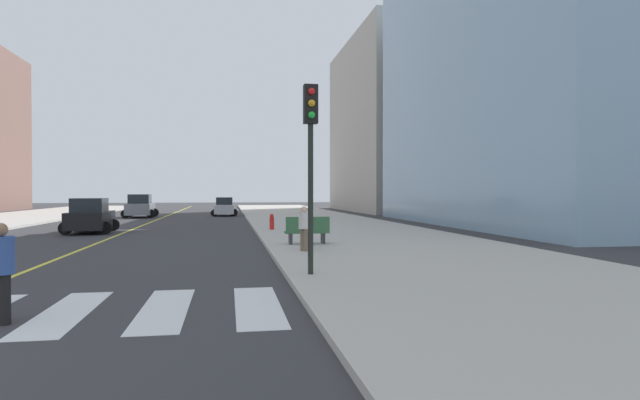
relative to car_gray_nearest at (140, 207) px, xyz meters
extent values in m
cube|color=#B2ADA3|center=(14.21, -23.08, -0.89)|extent=(10.00, 120.00, 0.15)
cube|color=silver|center=(4.71, -39.08, -0.96)|extent=(0.90, 4.00, 0.01)
cube|color=silver|center=(6.51, -39.08, -0.96)|extent=(0.90, 4.00, 0.01)
cube|color=silver|center=(8.31, -39.08, -0.96)|extent=(0.90, 4.00, 0.01)
cube|color=yellow|center=(2.01, -3.08, -0.96)|extent=(0.16, 80.00, 0.01)
cube|color=#B2ADA3|center=(30.81, 12.27, 9.15)|extent=(18.00, 24.00, 20.23)
cube|color=slate|center=(0.00, 0.07, -0.21)|extent=(2.19, 4.65, 0.99)
cube|color=#1E2328|center=(0.00, -0.21, 0.68)|extent=(1.81, 2.34, 0.83)
cylinder|color=black|center=(1.03, 1.52, -0.59)|extent=(0.75, 0.26, 0.75)
cylinder|color=black|center=(-1.10, 1.47, -0.59)|extent=(0.75, 0.26, 0.75)
cylinder|color=black|center=(1.10, -1.33, -0.59)|extent=(0.75, 0.26, 0.75)
cylinder|color=black|center=(-1.03, -1.38, -0.59)|extent=(0.75, 0.26, 0.75)
cube|color=#B7B7BC|center=(7.37, 1.81, -0.32)|extent=(1.85, 3.97, 0.84)
cube|color=#1E2328|center=(7.38, 2.04, 0.44)|extent=(1.53, 1.99, 0.71)
cylinder|color=black|center=(6.44, 0.61, -0.64)|extent=(0.64, 0.22, 0.64)
cylinder|color=black|center=(8.26, 0.57, -0.64)|extent=(0.64, 0.22, 0.64)
cylinder|color=black|center=(6.49, 3.05, -0.64)|extent=(0.64, 0.22, 0.64)
cylinder|color=black|center=(8.30, 3.01, -0.64)|extent=(0.64, 0.22, 0.64)
cube|color=black|center=(0.16, -18.20, -0.25)|extent=(2.15, 4.41, 0.93)
cube|color=#1E2328|center=(0.17, -18.46, 0.58)|extent=(1.74, 2.23, 0.78)
cylinder|color=black|center=(1.10, -16.82, -0.61)|extent=(0.71, 0.26, 0.70)
cylinder|color=black|center=(-0.90, -16.91, -0.61)|extent=(0.71, 0.26, 0.70)
cylinder|color=black|center=(1.22, -19.50, -0.61)|extent=(0.71, 0.26, 0.70)
cylinder|color=black|center=(-0.78, -19.59, -0.61)|extent=(0.71, 0.26, 0.70)
cylinder|color=black|center=(9.83, -36.12, 1.13)|extent=(0.14, 0.14, 3.89)
cube|color=black|center=(9.83, -36.12, 3.58)|extent=(0.36, 0.28, 1.00)
sphere|color=red|center=(9.83, -36.30, 3.88)|extent=(0.18, 0.18, 0.18)
sphere|color=orange|center=(9.83, -36.30, 3.58)|extent=(0.18, 0.18, 0.18)
sphere|color=green|center=(9.83, -36.30, 3.28)|extent=(0.18, 0.18, 0.18)
cube|color=#33603D|center=(10.90, -28.12, -0.33)|extent=(1.82, 0.62, 0.08)
cube|color=#33603D|center=(10.91, -28.36, 0.01)|extent=(1.80, 0.12, 0.60)
cube|color=#2D2D33|center=(10.23, -28.14, -0.59)|extent=(0.12, 0.48, 0.44)
cube|color=#2D2D33|center=(11.58, -28.10, -0.59)|extent=(0.12, 0.48, 0.44)
cylinder|color=black|center=(3.95, -39.88, -0.53)|extent=(0.20, 0.20, 0.86)
cylinder|color=#335199|center=(3.87, -39.83, 0.23)|extent=(0.43, 0.43, 0.65)
sphere|color=#936B4C|center=(3.87, -39.83, 0.67)|extent=(0.23, 0.23, 0.23)
cylinder|color=brown|center=(10.47, -30.77, -0.41)|extent=(0.18, 0.18, 0.80)
cylinder|color=brown|center=(10.39, -30.63, -0.41)|extent=(0.18, 0.18, 0.80)
cylinder|color=beige|center=(10.43, -30.70, 0.28)|extent=(0.40, 0.40, 0.60)
sphere|color=beige|center=(10.43, -30.70, 0.69)|extent=(0.22, 0.22, 0.22)
cylinder|color=red|center=(10.16, -19.44, -0.46)|extent=(0.26, 0.26, 0.70)
sphere|color=red|center=(10.16, -19.44, -0.03)|extent=(0.22, 0.22, 0.22)
camera|label=1|loc=(7.74, -49.85, 1.32)|focal=30.19mm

